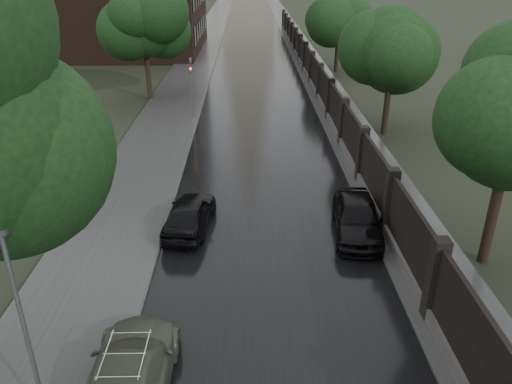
% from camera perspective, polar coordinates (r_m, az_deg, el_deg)
% --- Properties ---
extents(fence_right, '(0.45, 75.72, 2.70)m').
position_cam_1_polar(fence_right, '(40.05, 6.87, 12.60)').
color(fence_right, '#383533').
rests_on(fence_right, ground).
extents(tree_left_far, '(4.25, 4.25, 7.39)m').
position_cam_1_polar(tree_left_far, '(37.69, -12.71, 17.94)').
color(tree_left_far, black).
rests_on(tree_left_far, ground).
extents(tree_right_b, '(4.08, 4.08, 7.01)m').
position_cam_1_polar(tree_right_b, '(30.25, 15.40, 15.40)').
color(tree_right_b, black).
rests_on(tree_right_b, ground).
extents(tree_right_c, '(4.08, 4.08, 7.01)m').
position_cam_1_polar(tree_right_c, '(47.67, 9.52, 19.28)').
color(tree_right_c, black).
rests_on(tree_right_c, ground).
extents(lamp_post, '(0.25, 0.12, 5.11)m').
position_cam_1_polar(lamp_post, '(11.79, -24.87, -14.23)').
color(lamp_post, '#59595E').
rests_on(lamp_post, ground).
extents(traffic_light, '(0.16, 0.32, 4.00)m').
position_cam_1_polar(traffic_light, '(32.74, -7.37, 12.21)').
color(traffic_light, '#59595E').
rests_on(traffic_light, ground).
extents(volga_sedan, '(1.99, 4.90, 1.42)m').
position_cam_1_polar(volga_sedan, '(12.93, -14.38, -19.91)').
color(volga_sedan, '#494E3E').
rests_on(volga_sedan, ground).
extents(hatchback_left, '(2.05, 4.10, 1.34)m').
position_cam_1_polar(hatchback_left, '(19.56, -7.61, -2.48)').
color(hatchback_left, black).
rests_on(hatchback_left, ground).
extents(car_right_near, '(2.13, 4.44, 1.46)m').
position_cam_1_polar(car_right_near, '(19.41, 11.45, -2.83)').
color(car_right_near, black).
rests_on(car_right_near, ground).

